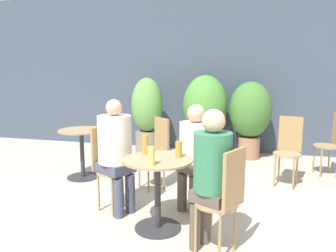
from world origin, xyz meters
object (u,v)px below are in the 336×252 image
seated_person_2 (116,147)px  potted_plant_2 (250,113)px  bistro_chair_5 (289,145)px  seated_person_1 (195,149)px  beer_glass_1 (145,145)px  bistro_chair_1 (202,159)px  potted_plant_0 (147,112)px  potted_plant_1 (205,109)px  cafe_table_near (158,181)px  bistro_chair_2 (108,161)px  beer_glass_2 (151,156)px  beer_glass_0 (179,149)px  bistro_chair_3 (157,147)px  bistro_chair_4 (333,139)px  seated_person_0 (211,169)px  bistro_chair_0 (225,194)px  cafe_table_far (82,145)px

seated_person_2 → potted_plant_2: (1.36, 2.66, 0.07)m
bistro_chair_5 → seated_person_1: bearing=-117.3°
bistro_chair_5 → beer_glass_1: (-1.51, -1.53, 0.26)m
bistro_chair_1 → potted_plant_0: potted_plant_0 is taller
bistro_chair_5 → potted_plant_1: bearing=153.2°
cafe_table_near → potted_plant_2: size_ratio=0.52×
bistro_chair_2 → beer_glass_2: (0.67, -0.54, 0.24)m
potted_plant_1 → beer_glass_0: bearing=-87.1°
beer_glass_0 → seated_person_1: bearing=78.8°
beer_glass_0 → potted_plant_2: (0.64, 2.82, 0.02)m
potted_plant_1 → potted_plant_2: size_ratio=1.08×
cafe_table_near → seated_person_1: size_ratio=0.60×
beer_glass_0 → potted_plant_2: bearing=77.1°
bistro_chair_3 → seated_person_1: 0.84m
cafe_table_near → beer_glass_0: size_ratio=4.52×
bistro_chair_5 → beer_glass_2: size_ratio=5.52×
bistro_chair_5 → seated_person_2: (-1.89, -1.40, 0.18)m
cafe_table_near → bistro_chair_5: 2.14m
beer_glass_1 → seated_person_1: bearing=43.2°
bistro_chair_4 → bistro_chair_5: size_ratio=1.00×
potted_plant_2 → bistro_chair_2: bearing=-119.9°
bistro_chair_4 → beer_glass_0: 2.82m
seated_person_0 → potted_plant_0: (-1.56, 3.08, 0.04)m
bistro_chair_2 → bistro_chair_5: (2.02, 1.34, 0.00)m
seated_person_1 → beer_glass_1: (-0.43, -0.40, 0.11)m
bistro_chair_0 → bistro_chair_5: (0.68, 2.00, 0.00)m
bistro_chair_4 → beer_glass_0: size_ratio=5.92×
bistro_chair_5 → potted_plant_2: (-0.52, 1.26, 0.25)m
bistro_chair_1 → bistro_chair_3: bearing=172.1°
bistro_chair_0 → bistro_chair_1: same height
bistro_chair_3 → bistro_chair_4: 2.60m
cafe_table_near → bistro_chair_0: bearing=-26.3°
bistro_chair_1 → seated_person_1: bearing=-90.0°
cafe_table_far → potted_plant_2: size_ratio=0.52×
bistro_chair_2 → seated_person_1: bearing=-51.2°
seated_person_2 → bistro_chair_0: bearing=-90.0°
seated_person_2 → potted_plant_0: potted_plant_0 is taller
seated_person_0 → beer_glass_2: seated_person_0 is taller
cafe_table_far → bistro_chair_0: 2.65m
potted_plant_1 → cafe_table_far: bearing=-132.2°
cafe_table_far → bistro_chair_5: bearing=8.9°
bistro_chair_1 → beer_glass_2: bearing=-84.1°
bistro_chair_2 → potted_plant_1: size_ratio=0.64×
bistro_chair_3 → bistro_chair_5: size_ratio=1.00×
potted_plant_1 → potted_plant_0: bearing=-175.6°
beer_glass_0 → potted_plant_0: potted_plant_0 is taller
cafe_table_far → potted_plant_1: (1.52, 1.68, 0.38)m
seated_person_1 → bistro_chair_1: bearing=90.0°
potted_plant_1 → seated_person_2: bearing=-102.4°
beer_glass_1 → beer_glass_2: (0.17, -0.34, -0.02)m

